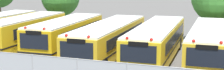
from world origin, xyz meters
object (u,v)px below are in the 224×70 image
at_px(school_bus_4, 157,41).
at_px(school_bus_1, 25,32).
at_px(school_bus_2, 66,35).
at_px(school_bus_3, 109,38).
at_px(school_bus_5, 210,44).

bearing_deg(school_bus_4, school_bus_1, -1.49).
height_order(school_bus_1, school_bus_4, school_bus_1).
relative_size(school_bus_1, school_bus_2, 0.97).
bearing_deg(school_bus_3, school_bus_5, -178.83).
distance_m(school_bus_4, school_bus_5, 3.58).
height_order(school_bus_4, school_bus_5, school_bus_5).
distance_m(school_bus_3, school_bus_5, 7.10).
bearing_deg(school_bus_2, school_bus_3, 175.27).
bearing_deg(school_bus_1, school_bus_5, 179.89).
xyz_separation_m(school_bus_1, school_bus_2, (3.68, -0.03, -0.03)).
relative_size(school_bus_1, school_bus_3, 0.82).
distance_m(school_bus_3, school_bus_4, 3.52).
bearing_deg(school_bus_5, school_bus_3, 0.69).
distance_m(school_bus_2, school_bus_3, 3.59).
bearing_deg(school_bus_1, school_bus_3, 178.20).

